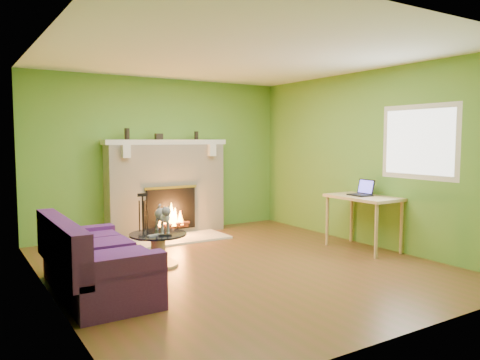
{
  "coord_description": "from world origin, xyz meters",
  "views": [
    {
      "loc": [
        -3.08,
        -4.91,
        1.59
      ],
      "look_at": [
        0.25,
        0.4,
        1.04
      ],
      "focal_mm": 35.0,
      "sensor_mm": 36.0,
      "label": 1
    }
  ],
  "objects_px": {
    "coffee_table": "(158,247)",
    "cat": "(162,218)",
    "desk": "(363,202)",
    "sofa": "(92,264)"
  },
  "relations": [
    {
      "from": "coffee_table",
      "to": "cat",
      "type": "bearing_deg",
      "value": 32.01
    },
    {
      "from": "coffee_table",
      "to": "cat",
      "type": "distance_m",
      "value": 0.37
    },
    {
      "from": "coffee_table",
      "to": "desk",
      "type": "distance_m",
      "value": 2.97
    },
    {
      "from": "coffee_table",
      "to": "cat",
      "type": "xyz_separation_m",
      "value": [
        0.08,
        0.05,
        0.36
      ]
    },
    {
      "from": "coffee_table",
      "to": "cat",
      "type": "relative_size",
      "value": 1.23
    },
    {
      "from": "sofa",
      "to": "desk",
      "type": "relative_size",
      "value": 1.68
    },
    {
      "from": "sofa",
      "to": "desk",
      "type": "bearing_deg",
      "value": -1.95
    },
    {
      "from": "coffee_table",
      "to": "sofa",
      "type": "bearing_deg",
      "value": -147.24
    },
    {
      "from": "sofa",
      "to": "desk",
      "type": "height_order",
      "value": "sofa"
    },
    {
      "from": "cat",
      "to": "sofa",
      "type": "bearing_deg",
      "value": -137.71
    }
  ]
}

